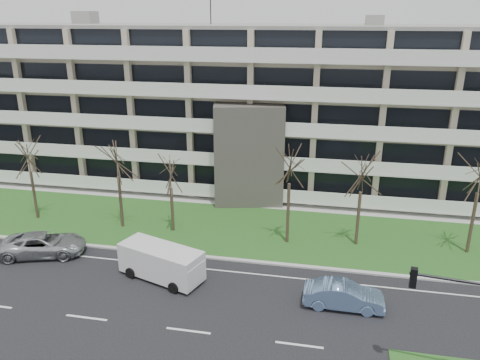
% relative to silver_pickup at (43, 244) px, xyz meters
% --- Properties ---
extents(ground, '(160.00, 160.00, 0.00)m').
position_rel_silver_pickup_xyz_m(ground, '(12.61, -6.26, -0.80)').
color(ground, black).
rests_on(ground, ground).
extents(grass_verge, '(90.00, 10.00, 0.06)m').
position_rel_silver_pickup_xyz_m(grass_verge, '(12.61, 6.74, -0.77)').
color(grass_verge, '#25521B').
rests_on(grass_verge, ground).
extents(curb, '(90.00, 0.35, 0.12)m').
position_rel_silver_pickup_xyz_m(curb, '(12.61, 1.74, -0.74)').
color(curb, '#B2B2AD').
rests_on(curb, ground).
extents(sidewalk, '(90.00, 2.00, 0.08)m').
position_rel_silver_pickup_xyz_m(sidewalk, '(12.61, 12.24, -0.76)').
color(sidewalk, '#B2B2AD').
rests_on(sidewalk, ground).
extents(lane_edge_line, '(90.00, 0.12, 0.01)m').
position_rel_silver_pickup_xyz_m(lane_edge_line, '(12.61, 0.24, -0.80)').
color(lane_edge_line, white).
rests_on(lane_edge_line, ground).
extents(apartment_building, '(60.50, 15.10, 18.75)m').
position_rel_silver_pickup_xyz_m(apartment_building, '(12.60, 19.06, 6.81)').
color(apartment_building, '#BBAA91').
rests_on(apartment_building, ground).
extents(silver_pickup, '(6.28, 4.18, 1.60)m').
position_rel_silver_pickup_xyz_m(silver_pickup, '(0.00, 0.00, 0.00)').
color(silver_pickup, '#B0B2B7').
rests_on(silver_pickup, ground).
extents(blue_sedan, '(4.65, 1.63, 1.53)m').
position_rel_silver_pickup_xyz_m(blue_sedan, '(20.86, -2.37, -0.04)').
color(blue_sedan, '#7B9ED5').
rests_on(blue_sedan, ground).
extents(white_van, '(5.94, 3.75, 2.16)m').
position_rel_silver_pickup_xyz_m(white_van, '(9.40, -1.37, 0.49)').
color(white_van, silver).
rests_on(white_van, ground).
extents(tree_1, '(3.68, 3.68, 7.35)m').
position_rel_silver_pickup_xyz_m(tree_1, '(-4.21, 5.57, 4.91)').
color(tree_1, '#382B21').
rests_on(tree_1, ground).
extents(tree_2, '(3.86, 3.86, 7.72)m').
position_rel_silver_pickup_xyz_m(tree_2, '(3.53, 5.39, 5.20)').
color(tree_2, '#382B21').
rests_on(tree_2, ground).
extents(tree_3, '(3.21, 3.21, 6.42)m').
position_rel_silver_pickup_xyz_m(tree_3, '(7.76, 5.48, 4.18)').
color(tree_3, '#382B21').
rests_on(tree_3, ground).
extents(tree_4, '(4.20, 4.20, 8.39)m').
position_rel_silver_pickup_xyz_m(tree_4, '(16.82, 5.21, 5.73)').
color(tree_4, '#382B21').
rests_on(tree_4, ground).
extents(tree_5, '(3.74, 3.74, 7.49)m').
position_rel_silver_pickup_xyz_m(tree_5, '(21.89, 5.87, 5.02)').
color(tree_5, '#382B21').
rests_on(tree_5, ground).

